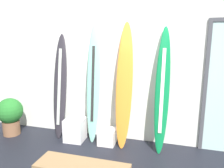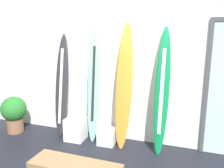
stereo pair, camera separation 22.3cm
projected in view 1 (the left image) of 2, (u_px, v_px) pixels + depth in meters
name	position (u px, v px, depth m)	size (l,w,h in m)	color
wall_back	(117.00, 65.00, 4.16)	(7.20, 0.20, 2.80)	silver
surfboard_charcoal	(60.00, 87.00, 4.22)	(0.28, 0.39, 1.98)	#2B272D
surfboard_seafoam	(93.00, 85.00, 4.05)	(0.26, 0.36, 2.16)	#80C2AA
surfboard_sunset	(124.00, 87.00, 3.85)	(0.30, 0.44, 2.18)	orange
surfboard_emerald	(162.00, 92.00, 3.67)	(0.24, 0.43, 2.10)	#0F7A3E
display_block_left	(75.00, 130.00, 4.19)	(0.36, 0.36, 0.42)	white
display_block_center	(107.00, 136.00, 4.06)	(0.31, 0.31, 0.28)	white
potted_plant	(10.00, 114.00, 4.40)	(0.50, 0.50, 0.74)	brown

